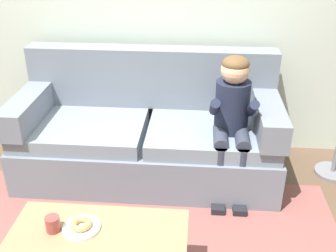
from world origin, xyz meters
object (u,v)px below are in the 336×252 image
(person_child, at_px, (232,114))
(donut, at_px, (81,224))
(couch, at_px, (148,134))
(mug, at_px, (53,224))
(coffee_table, at_px, (97,243))
(toy_controller, at_px, (46,217))

(person_child, height_order, donut, person_child)
(person_child, relative_size, donut, 9.18)
(couch, relative_size, mug, 23.41)
(mug, bearing_deg, donut, 9.95)
(coffee_table, relative_size, mug, 10.92)
(mug, bearing_deg, toy_controller, 118.26)
(person_child, bearing_deg, mug, -133.33)
(donut, xyz_separation_m, mug, (-0.15, -0.03, 0.01))
(person_child, distance_m, donut, 1.39)
(donut, bearing_deg, mug, -170.05)
(person_child, bearing_deg, toy_controller, -159.00)
(couch, relative_size, coffee_table, 2.14)
(couch, bearing_deg, coffee_table, -94.79)
(couch, xyz_separation_m, person_child, (0.67, -0.21, 0.31))
(couch, distance_m, coffee_table, 1.33)
(mug, bearing_deg, couch, 74.60)
(toy_controller, bearing_deg, coffee_table, -62.77)
(coffee_table, bearing_deg, donut, 152.13)
(coffee_table, distance_m, donut, 0.14)
(donut, bearing_deg, person_child, 50.44)
(coffee_table, xyz_separation_m, person_child, (0.78, 1.11, 0.28))
(coffee_table, distance_m, mug, 0.27)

